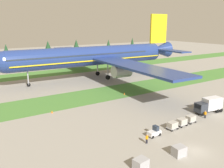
{
  "coord_description": "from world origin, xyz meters",
  "views": [
    {
      "loc": [
        -30.48,
        -22.27,
        20.29
      ],
      "look_at": [
        4.29,
        32.26,
        4.0
      ],
      "focal_mm": 37.99,
      "sensor_mm": 36.0,
      "label": 1
    }
  ],
  "objects_px": {
    "airliner": "(97,56)",
    "taxiway_marker_0": "(52,112)",
    "ground_crew_loader": "(205,114)",
    "uld_container_1": "(179,151)",
    "catering_truck": "(209,105)",
    "uld_container_0": "(141,164)",
    "cargo_dolly_second": "(182,122)",
    "baggage_tug": "(154,132)",
    "cargo_dolly_lead": "(172,125)",
    "ground_crew_marshaller": "(147,138)",
    "cargo_dolly_third": "(191,118)",
    "taxiway_marker_1": "(124,93)"
  },
  "relations": [
    {
      "from": "baggage_tug",
      "to": "uld_container_0",
      "type": "relative_size",
      "value": 1.33
    },
    {
      "from": "taxiway_marker_0",
      "to": "baggage_tug",
      "type": "bearing_deg",
      "value": -60.75
    },
    {
      "from": "cargo_dolly_lead",
      "to": "ground_crew_loader",
      "type": "relative_size",
      "value": 1.31
    },
    {
      "from": "uld_container_1",
      "to": "taxiway_marker_1",
      "type": "height_order",
      "value": "uld_container_1"
    },
    {
      "from": "cargo_dolly_second",
      "to": "uld_container_0",
      "type": "distance_m",
      "value": 18.32
    },
    {
      "from": "uld_container_0",
      "to": "uld_container_1",
      "type": "relative_size",
      "value": 1.0
    },
    {
      "from": "baggage_tug",
      "to": "taxiway_marker_0",
      "type": "xyz_separation_m",
      "value": [
        -12.24,
        21.86,
        -0.5
      ]
    },
    {
      "from": "catering_truck",
      "to": "taxiway_marker_0",
      "type": "bearing_deg",
      "value": 66.33
    },
    {
      "from": "cargo_dolly_second",
      "to": "ground_crew_loader",
      "type": "xyz_separation_m",
      "value": [
        7.57,
        0.05,
        0.03
      ]
    },
    {
      "from": "uld_container_1",
      "to": "taxiway_marker_0",
      "type": "relative_size",
      "value": 3.14
    },
    {
      "from": "uld_container_0",
      "to": "taxiway_marker_0",
      "type": "xyz_separation_m",
      "value": [
        -3.35,
        28.73,
        -0.53
      ]
    },
    {
      "from": "cargo_dolly_second",
      "to": "uld_container_1",
      "type": "height_order",
      "value": "uld_container_1"
    },
    {
      "from": "airliner",
      "to": "taxiway_marker_0",
      "type": "height_order",
      "value": "airliner"
    },
    {
      "from": "cargo_dolly_second",
      "to": "taxiway_marker_1",
      "type": "relative_size",
      "value": 3.51
    },
    {
      "from": "ground_crew_loader",
      "to": "uld_container_1",
      "type": "height_order",
      "value": "ground_crew_loader"
    },
    {
      "from": "uld_container_1",
      "to": "taxiway_marker_0",
      "type": "xyz_separation_m",
      "value": [
        -10.85,
        29.08,
        -0.5
      ]
    },
    {
      "from": "cargo_dolly_third",
      "to": "taxiway_marker_1",
      "type": "xyz_separation_m",
      "value": [
        0.18,
        24.51,
        -0.6
      ]
    },
    {
      "from": "cargo_dolly_lead",
      "to": "cargo_dolly_third",
      "type": "relative_size",
      "value": 1.0
    },
    {
      "from": "ground_crew_marshaller",
      "to": "cargo_dolly_second",
      "type": "bearing_deg",
      "value": -167.62
    },
    {
      "from": "catering_truck",
      "to": "uld_container_0",
      "type": "bearing_deg",
      "value": 116.33
    },
    {
      "from": "cargo_dolly_second",
      "to": "ground_crew_marshaller",
      "type": "relative_size",
      "value": 1.31
    },
    {
      "from": "cargo_dolly_lead",
      "to": "catering_truck",
      "type": "height_order",
      "value": "catering_truck"
    },
    {
      "from": "baggage_tug",
      "to": "ground_crew_loader",
      "type": "relative_size",
      "value": 1.53
    },
    {
      "from": "taxiway_marker_0",
      "to": "cargo_dolly_second",
      "type": "bearing_deg",
      "value": -46.77
    },
    {
      "from": "ground_crew_marshaller",
      "to": "airliner",
      "type": "bearing_deg",
      "value": -106.89
    },
    {
      "from": "catering_truck",
      "to": "taxiway_marker_0",
      "type": "distance_m",
      "value": 37.06
    },
    {
      "from": "uld_container_0",
      "to": "airliner",
      "type": "bearing_deg",
      "value": 66.85
    },
    {
      "from": "cargo_dolly_lead",
      "to": "ground_crew_loader",
      "type": "bearing_deg",
      "value": -91.91
    },
    {
      "from": "airliner",
      "to": "cargo_dolly_third",
      "type": "bearing_deg",
      "value": 177.42
    },
    {
      "from": "uld_container_1",
      "to": "airliner",
      "type": "bearing_deg",
      "value": 73.76
    },
    {
      "from": "catering_truck",
      "to": "airliner",
      "type": "bearing_deg",
      "value": 13.43
    },
    {
      "from": "cargo_dolly_lead",
      "to": "cargo_dolly_third",
      "type": "height_order",
      "value": "same"
    },
    {
      "from": "catering_truck",
      "to": "uld_container_1",
      "type": "height_order",
      "value": "catering_truck"
    },
    {
      "from": "cargo_dolly_lead",
      "to": "cargo_dolly_third",
      "type": "xyz_separation_m",
      "value": [
        5.79,
        0.31,
        0.0
      ]
    },
    {
      "from": "baggage_tug",
      "to": "catering_truck",
      "type": "distance_m",
      "value": 19.32
    },
    {
      "from": "airliner",
      "to": "uld_container_0",
      "type": "relative_size",
      "value": 44.05
    },
    {
      "from": "airliner",
      "to": "catering_truck",
      "type": "xyz_separation_m",
      "value": [
        4.18,
        -46.71,
        -6.87
      ]
    },
    {
      "from": "uld_container_0",
      "to": "taxiway_marker_0",
      "type": "distance_m",
      "value": 28.93
    },
    {
      "from": "airliner",
      "to": "taxiway_marker_1",
      "type": "height_order",
      "value": "airliner"
    },
    {
      "from": "cargo_dolly_lead",
      "to": "cargo_dolly_second",
      "type": "height_order",
      "value": "same"
    },
    {
      "from": "catering_truck",
      "to": "ground_crew_marshaller",
      "type": "height_order",
      "value": "catering_truck"
    },
    {
      "from": "airliner",
      "to": "taxiway_marker_1",
      "type": "distance_m",
      "value": 25.65
    },
    {
      "from": "cargo_dolly_lead",
      "to": "cargo_dolly_second",
      "type": "bearing_deg",
      "value": -90.0
    },
    {
      "from": "ground_crew_marshaller",
      "to": "uld_container_1",
      "type": "relative_size",
      "value": 0.87
    },
    {
      "from": "ground_crew_loader",
      "to": "taxiway_marker_1",
      "type": "height_order",
      "value": "ground_crew_loader"
    },
    {
      "from": "ground_crew_loader",
      "to": "uld_container_0",
      "type": "relative_size",
      "value": 0.87
    },
    {
      "from": "catering_truck",
      "to": "cargo_dolly_third",
      "type": "bearing_deg",
      "value": 109.68
    },
    {
      "from": "ground_crew_loader",
      "to": "ground_crew_marshaller",
      "type": "bearing_deg",
      "value": -105.9
    },
    {
      "from": "cargo_dolly_lead",
      "to": "taxiway_marker_1",
      "type": "relative_size",
      "value": 3.51
    },
    {
      "from": "taxiway_marker_1",
      "to": "cargo_dolly_third",
      "type": "bearing_deg",
      "value": -90.41
    }
  ]
}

